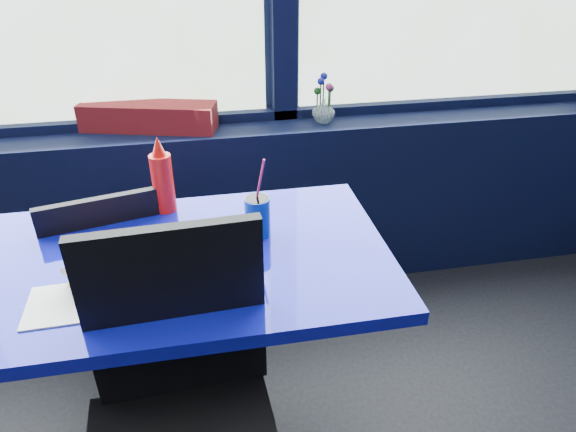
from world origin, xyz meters
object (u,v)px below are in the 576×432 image
Objects in this scene: soda_cup at (258,215)px; flower_vase at (324,108)px; near_table at (183,307)px; chair_near_back at (125,273)px; food_basket at (124,270)px; ketchup_bottle at (162,179)px; chair_near_front at (182,407)px; planter_box at (149,116)px.

flower_vase is at bearing 62.96° from soda_cup.
near_table is at bearing -126.76° from flower_vase.
flower_vase is (0.84, 0.52, 0.38)m from chair_near_back.
flower_vase is 0.74× the size of food_basket.
ketchup_bottle is at bearing 96.38° from near_table.
flower_vase is at bearing 59.41° from chair_near_front.
planter_box is at bearing 175.89° from flower_vase.
planter_box reaches higher than chair_near_back.
soda_cup is (0.24, 0.08, 0.25)m from near_table.
planter_box is (-0.10, 0.90, 0.29)m from near_table.
chair_near_back is at bearing 122.30° from near_table.
ketchup_bottle is at bearing 91.21° from food_basket.
ketchup_bottle is (-0.03, 0.28, 0.29)m from near_table.
ketchup_bottle reaches higher than planter_box.
food_basket is (-0.77, -0.93, -0.08)m from flower_vase.
chair_near_back is 1.06m from flower_vase.
soda_cup is (0.25, 0.45, 0.24)m from chair_near_front.
chair_near_front is at bearing -91.00° from near_table.
soda_cup is at bearing 40.16° from food_basket.
food_basket reaches higher than near_table.
flower_vase is 0.87m from soda_cup.
food_basket is (-0.12, 0.28, 0.21)m from chair_near_front.
near_table is 0.41m from ketchup_bottle.
planter_box is 0.99m from food_basket.
chair_near_front is at bearing -119.08° from soda_cup.
food_basket is at bearing -105.32° from ketchup_bottle.
chair_near_back is 2.93× the size of food_basket.
food_basket is (0.08, -0.41, 0.30)m from chair_near_back.
soda_cup reaches higher than near_table.
chair_near_back and food_basket have the same top height.
chair_near_back is at bearing 117.08° from food_basket.
ketchup_bottle is at bearing -68.25° from planter_box.
chair_near_front reaches higher than chair_near_back.
chair_near_back is 0.69m from planter_box.
near_table is 4.18× the size of food_basket.
soda_cup is (0.27, -0.20, -0.05)m from ketchup_bottle.
ketchup_bottle is 0.99× the size of soda_cup.
planter_box is at bearing 112.67° from soda_cup.
flower_vase is 0.83× the size of soda_cup.
chair_near_front is 0.73m from chair_near_back.
chair_near_back is at bearing 103.34° from chair_near_front.
food_basket is (-0.03, -0.99, -0.07)m from planter_box.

